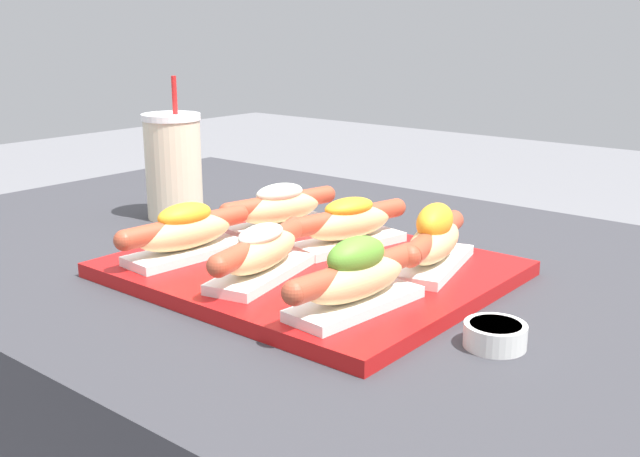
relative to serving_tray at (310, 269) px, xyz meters
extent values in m
cube|color=#B71414|center=(0.00, 0.00, 0.00)|extent=(0.45, 0.38, 0.02)
cube|color=white|center=(-0.14, -0.08, 0.02)|extent=(0.07, 0.17, 0.01)
ellipsoid|color=#DBB77A|center=(-0.14, -0.08, 0.04)|extent=(0.06, 0.15, 0.04)
cylinder|color=#AD472D|center=(-0.14, -0.08, 0.05)|extent=(0.04, 0.18, 0.03)
sphere|color=#AD472D|center=(-0.14, -0.17, 0.05)|extent=(0.03, 0.03, 0.03)
sphere|color=#AD472D|center=(-0.13, 0.00, 0.05)|extent=(0.03, 0.03, 0.03)
ellipsoid|color=gold|center=(-0.14, -0.08, 0.07)|extent=(0.05, 0.08, 0.03)
cube|color=white|center=(0.00, -0.08, 0.02)|extent=(0.09, 0.17, 0.01)
ellipsoid|color=#DBB77A|center=(0.00, -0.08, 0.04)|extent=(0.08, 0.15, 0.04)
cylinder|color=#AD472D|center=(0.00, -0.08, 0.05)|extent=(0.06, 0.18, 0.03)
sphere|color=#AD472D|center=(0.01, -0.17, 0.05)|extent=(0.03, 0.03, 0.03)
sphere|color=#AD472D|center=(-0.02, 0.00, 0.05)|extent=(0.03, 0.03, 0.03)
ellipsoid|color=silver|center=(0.00, -0.08, 0.06)|extent=(0.06, 0.08, 0.02)
cube|color=white|center=(0.14, -0.09, 0.02)|extent=(0.07, 0.17, 0.01)
ellipsoid|color=#DBB77A|center=(0.14, -0.09, 0.04)|extent=(0.06, 0.15, 0.04)
cylinder|color=#AD472D|center=(0.14, -0.09, 0.05)|extent=(0.04, 0.18, 0.03)
sphere|color=#AD472D|center=(0.13, -0.18, 0.05)|extent=(0.03, 0.03, 0.03)
sphere|color=#AD472D|center=(0.15, 0.00, 0.05)|extent=(0.03, 0.03, 0.03)
ellipsoid|color=#5B992D|center=(0.14, -0.09, 0.07)|extent=(0.05, 0.08, 0.04)
cube|color=white|center=(-0.13, 0.09, 0.02)|extent=(0.09, 0.17, 0.01)
ellipsoid|color=#DBB77A|center=(-0.13, 0.09, 0.04)|extent=(0.07, 0.15, 0.04)
cylinder|color=#AD472D|center=(-0.13, 0.09, 0.05)|extent=(0.06, 0.18, 0.03)
sphere|color=#AD472D|center=(-0.15, 0.00, 0.05)|extent=(0.03, 0.03, 0.03)
sphere|color=#AD472D|center=(-0.11, 0.18, 0.05)|extent=(0.03, 0.03, 0.03)
ellipsoid|color=silver|center=(-0.13, 0.09, 0.06)|extent=(0.05, 0.08, 0.03)
cube|color=white|center=(0.00, 0.09, 0.02)|extent=(0.09, 0.17, 0.01)
ellipsoid|color=#DBB77A|center=(0.00, 0.09, 0.04)|extent=(0.08, 0.15, 0.04)
cylinder|color=#AD472D|center=(0.00, 0.09, 0.05)|extent=(0.06, 0.18, 0.03)
sphere|color=#AD472D|center=(-0.02, 0.00, 0.05)|extent=(0.03, 0.03, 0.03)
sphere|color=#AD472D|center=(0.01, 0.17, 0.05)|extent=(0.03, 0.03, 0.03)
ellipsoid|color=gold|center=(0.00, 0.09, 0.06)|extent=(0.06, 0.08, 0.02)
cube|color=white|center=(0.13, 0.08, 0.02)|extent=(0.10, 0.17, 0.01)
ellipsoid|color=#DBB77A|center=(0.13, 0.08, 0.04)|extent=(0.08, 0.15, 0.04)
cylinder|color=#AD472D|center=(0.13, 0.08, 0.05)|extent=(0.07, 0.18, 0.03)
sphere|color=#AD472D|center=(0.15, -0.01, 0.05)|extent=(0.03, 0.03, 0.03)
sphere|color=#AD472D|center=(0.11, 0.16, 0.05)|extent=(0.03, 0.03, 0.03)
ellipsoid|color=gold|center=(0.13, 0.08, 0.07)|extent=(0.06, 0.09, 0.04)
cylinder|color=silver|center=(0.28, -0.05, 0.00)|extent=(0.06, 0.06, 0.02)
cylinder|color=red|center=(0.28, -0.05, 0.01)|extent=(0.05, 0.05, 0.01)
cylinder|color=beige|center=(-0.36, 0.09, 0.07)|extent=(0.09, 0.09, 0.16)
cylinder|color=white|center=(-0.36, 0.09, 0.16)|extent=(0.09, 0.09, 0.01)
cylinder|color=red|center=(-0.35, 0.09, 0.19)|extent=(0.01, 0.01, 0.06)
camera|label=1|loc=(0.58, -0.69, 0.30)|focal=42.00mm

